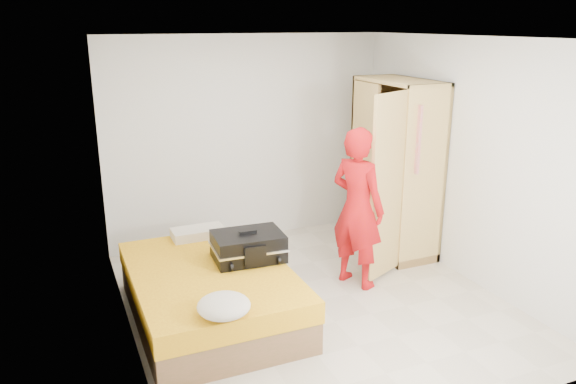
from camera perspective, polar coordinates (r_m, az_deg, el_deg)
name	(u,v)px	position (r m, az deg, el deg)	size (l,w,h in m)	color
room	(317,179)	(5.35, 2.92, 1.34)	(4.00, 4.02, 2.60)	beige
bed	(211,293)	(5.49, -7.86, -10.14)	(1.42, 2.02, 0.50)	brown
wardrobe	(395,173)	(6.84, 10.77, 1.92)	(1.12, 1.43, 2.10)	#E4C46F
person	(358,208)	(5.93, 7.08, -1.62)	(0.63, 0.41, 1.72)	red
suitcase	(248,246)	(5.51, -4.06, -5.54)	(0.72, 0.55, 0.30)	black
round_cushion	(224,306)	(4.56, -6.54, -11.41)	(0.43, 0.43, 0.16)	beige
pillow	(198,233)	(6.15, -9.13, -4.11)	(0.55, 0.28, 0.10)	beige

